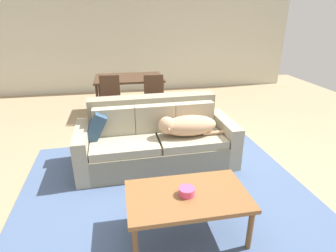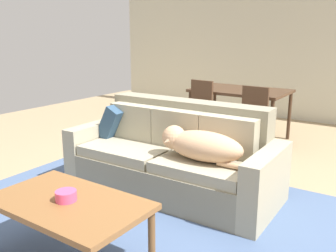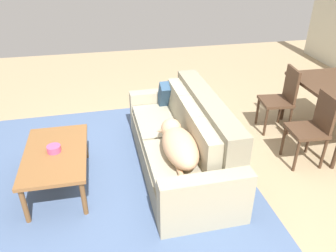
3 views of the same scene
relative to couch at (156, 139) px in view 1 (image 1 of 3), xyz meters
name	(u,v)px [view 1 (image 1 of 3)]	position (x,y,z in m)	size (l,w,h in m)	color
ground_plane	(170,162)	(0.19, -0.05, -0.34)	(10.00, 10.00, 0.00)	tan
back_partition	(141,38)	(0.19, 3.95, 1.01)	(8.00, 0.12, 2.70)	beige
area_rug	(167,197)	(0.00, -0.85, -0.33)	(3.33, 3.08, 0.01)	#4A6087
couch	(156,139)	(0.00, 0.00, 0.00)	(2.12, 0.93, 0.89)	gray
dog_on_left_cushion	(186,126)	(0.38, -0.16, 0.24)	(0.91, 0.37, 0.28)	tan
throw_pillow_by_left_arm	(96,124)	(-0.78, 0.03, 0.27)	(0.16, 0.36, 0.36)	navy
coffee_table	(187,199)	(0.08, -1.42, 0.07)	(1.09, 0.64, 0.46)	brown
bowl_on_coffee_table	(187,191)	(0.07, -1.43, 0.15)	(0.14, 0.14, 0.07)	#EA4C7F
dining_table	(129,80)	(-0.24, 2.13, 0.34)	(1.35, 0.89, 0.75)	#483121
dining_chair_near_left	(110,99)	(-0.62, 1.52, 0.16)	(0.44, 0.44, 0.91)	#483121
dining_chair_near_right	(154,97)	(0.18, 1.50, 0.16)	(0.42, 0.42, 0.89)	#483121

